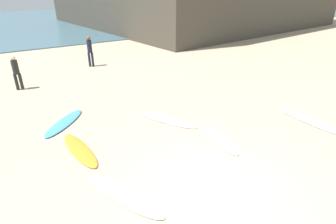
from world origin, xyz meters
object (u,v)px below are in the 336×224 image
surfboard_0 (80,150)px  beachgoer_mid (16,71)px  surfboard_1 (219,138)px  surfboard_5 (124,195)px  beachgoer_near (90,50)px  surfboard_3 (167,119)px  surfboard_2 (309,120)px  surfboard_4 (64,122)px

surfboard_0 → beachgoer_mid: bearing=92.3°
surfboard_1 → surfboard_5: size_ratio=0.87×
beachgoer_near → beachgoer_mid: beachgoer_near is taller
beachgoer_mid → beachgoer_near: bearing=45.9°
surfboard_3 → surfboard_2: bearing=121.0°
surfboard_1 → beachgoer_mid: size_ratio=1.27×
surfboard_0 → surfboard_5: 2.48m
surfboard_0 → surfboard_4: size_ratio=1.01×
surfboard_3 → surfboard_5: surfboard_5 is taller
surfboard_5 → beachgoer_mid: 9.34m
surfboard_0 → surfboard_1: (3.89, -1.80, -0.01)m
surfboard_0 → surfboard_5: size_ratio=0.95×
surfboard_0 → beachgoer_mid: (-0.73, 6.78, 0.85)m
surfboard_1 → surfboard_0: bearing=167.7°
surfboard_3 → surfboard_5: size_ratio=1.05×
surfboard_2 → surfboard_3: surfboard_3 is taller
surfboard_0 → beachgoer_near: bearing=64.8°
surfboard_3 → surfboard_5: bearing=17.8°
surfboard_0 → surfboard_4: bearing=83.9°
surfboard_5 → beachgoer_mid: size_ratio=1.46×
surfboard_2 → beachgoer_mid: bearing=135.0°
surfboard_1 → surfboard_2: (3.62, -0.88, -0.00)m
surfboard_1 → beachgoer_mid: (-4.62, 8.58, 0.86)m
surfboard_1 → beachgoer_mid: 9.78m
surfboard_3 → surfboard_0: bearing=-20.0°
beachgoer_near → surfboard_2: bearing=-31.2°
surfboard_1 → surfboard_3: surfboard_1 is taller
surfboard_2 → surfboard_4: (-7.43, 4.73, 0.01)m
beachgoer_mid → surfboard_4: bearing=-60.9°
surfboard_2 → surfboard_5: bearing=-177.7°
surfboard_0 → beachgoer_mid: 6.87m
surfboard_3 → beachgoer_near: size_ratio=1.37×
surfboard_1 → surfboard_5: surfboard_5 is taller
surfboard_0 → surfboard_3: bearing=0.6°
surfboard_1 → surfboard_4: surfboard_4 is taller
surfboard_5 → surfboard_1: bearing=-9.8°
surfboard_0 → surfboard_4: surfboard_4 is taller
beachgoer_near → surfboard_0: bearing=-71.8°
surfboard_5 → surfboard_2: bearing=-21.8°
surfboard_1 → surfboard_2: bearing=-1.1°
surfboard_2 → surfboard_4: 8.81m
surfboard_2 → surfboard_4: size_ratio=1.17×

